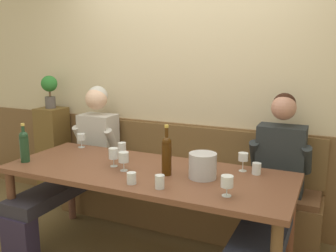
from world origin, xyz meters
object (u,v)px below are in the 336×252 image
wine_glass_center_front (122,148)px  wine_glass_center_rear (243,158)px  ice_bucket (203,166)px  water_tumbler_left (160,182)px  person_center_right_seat (273,189)px  wine_glass_mid_right (227,183)px  wine_glass_left_end (124,158)px  wall_bench (180,197)px  potted_plant (49,88)px  wine_glass_by_bottle (114,154)px  water_tumbler_center (257,169)px  wine_bottle_green_tall (167,154)px  person_center_left_seat (79,157)px  wine_glass_near_bucket (81,138)px  water_tumbler_right (132,178)px  wine_bottle_amber_mid (24,145)px  dining_table (146,180)px

wine_glass_center_front → wine_glass_center_rear: wine_glass_center_front is taller
ice_bucket → water_tumbler_left: bearing=-121.0°
person_center_right_seat → wine_glass_mid_right: 0.63m
ice_bucket → wine_glass_center_rear: ice_bucket is taller
wine_glass_left_end → wall_bench: bearing=79.1°
potted_plant → water_tumbler_left: bearing=-29.0°
wine_glass_center_front → potted_plant: 1.45m
wine_glass_by_bottle → water_tumbler_center: bearing=15.0°
wine_glass_left_end → wine_glass_by_bottle: 0.14m
wine_bottle_green_tall → wine_glass_center_rear: bearing=33.0°
ice_bucket → potted_plant: bearing=160.9°
wall_bench → wine_glass_by_bottle: 0.95m
person_center_right_seat → ice_bucket: bearing=-145.8°
wine_glass_by_bottle → potted_plant: bearing=150.1°
person_center_left_seat → wine_glass_near_bucket: bearing=-9.0°
wall_bench → wine_glass_left_end: bearing=-100.9°
water_tumbler_right → potted_plant: (-1.61, 1.01, 0.45)m
wine_bottle_amber_mid → person_center_right_seat: bearing=16.1°
potted_plant → wine_glass_by_bottle: bearing=-29.9°
wine_glass_center_front → ice_bucket: bearing=-8.5°
person_center_left_seat → wine_bottle_amber_mid: person_center_left_seat is taller
person_center_left_seat → wine_glass_mid_right: bearing=-19.8°
wine_bottle_green_tall → wine_glass_mid_right: bearing=-21.9°
wine_bottle_amber_mid → water_tumbler_center: bearing=15.2°
person_center_left_seat → wine_glass_near_bucket: person_center_left_seat is taller
ice_bucket → water_tumbler_right: bearing=-141.8°
wine_glass_center_front → water_tumbler_left: wine_glass_center_front is taller
wine_bottle_amber_mid → water_tumbler_center: size_ratio=3.76×
wine_glass_left_end → potted_plant: size_ratio=0.41×
dining_table → water_tumbler_left: 0.41m
wine_glass_near_bucket → wine_glass_by_bottle: 0.70m
person_center_left_seat → wine_glass_mid_right: (1.61, -0.58, 0.19)m
wine_bottle_amber_mid → water_tumbler_right: bearing=-4.0°
wine_glass_center_front → water_tumbler_right: bearing=-51.7°
water_tumbler_center → wall_bench: bearing=151.9°
wine_glass_center_rear → potted_plant: bearing=169.2°
wine_glass_mid_right → wine_glass_near_bucket: size_ratio=1.01×
wine_glass_center_rear → person_center_right_seat: bearing=9.3°
ice_bucket → wine_glass_center_rear: size_ratio=1.40×
person_center_left_seat → water_tumbler_center: person_center_left_seat is taller
wine_glass_near_bucket → water_tumbler_center: bearing=-2.7°
ice_bucket → wine_bottle_green_tall: 0.28m
wine_glass_mid_right → water_tumbler_left: 0.45m
person_center_right_seat → wine_glass_left_end: 1.15m
dining_table → wine_glass_center_front: 0.37m
wine_glass_mid_right → wine_glass_left_end: wine_glass_left_end is taller
ice_bucket → wine_glass_by_bottle: (-0.72, -0.04, 0.01)m
wine_glass_left_end → wine_glass_center_front: bearing=124.3°
ice_bucket → water_tumbler_left: ice_bucket is taller
person_center_left_seat → wine_glass_center_front: 0.69m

